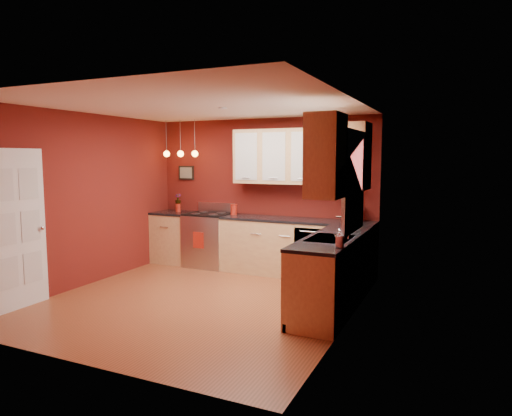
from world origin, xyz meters
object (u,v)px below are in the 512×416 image
at_px(coffee_maker, 354,213).
at_px(soap_pump, 339,239).
at_px(sink, 330,240).
at_px(gas_range, 209,239).
at_px(red_canister, 234,209).

relative_size(coffee_maker, soap_pump, 1.36).
bearing_deg(sink, coffee_maker, 92.28).
bearing_deg(coffee_maker, soap_pump, -98.33).
relative_size(sink, coffee_maker, 2.51).
height_order(coffee_maker, soap_pump, coffee_maker).
distance_m(sink, soap_pump, 0.62).
xyz_separation_m(gas_range, coffee_maker, (2.56, 0.15, 0.59)).
distance_m(coffee_maker, soap_pump, 2.22).
relative_size(sink, soap_pump, 3.42).
relative_size(gas_range, soap_pump, 5.43).
height_order(gas_range, red_canister, red_canister).
height_order(gas_range, coffee_maker, coffee_maker).
bearing_deg(coffee_maker, sink, -104.17).
xyz_separation_m(red_canister, coffee_maker, (2.09, 0.07, 0.04)).
xyz_separation_m(red_canister, soap_pump, (2.40, -2.12, 0.01)).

